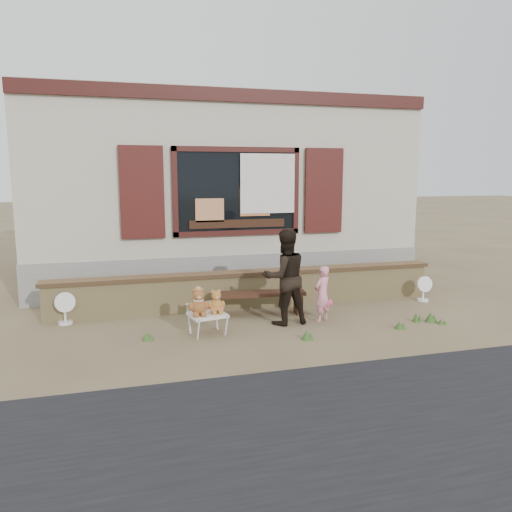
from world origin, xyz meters
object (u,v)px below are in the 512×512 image
object	(u,v)px
folding_chair	(208,315)
child	(322,294)
teddy_bear_right	(216,301)
bench	(259,298)
teddy_bear_left	(198,301)
adult	(285,277)

from	to	relation	value
folding_chair	child	bearing A→B (deg)	-5.71
teddy_bear_right	child	distance (m)	1.79
bench	teddy_bear_left	xyz separation A→B (m)	(-1.16, -0.82, 0.23)
folding_chair	adult	xyz separation A→B (m)	(1.29, 0.21, 0.48)
bench	folding_chair	size ratio (longest dim) A/B	2.69
folding_chair	child	size ratio (longest dim) A/B	0.65
bench	teddy_bear_left	size ratio (longest dim) A/B	3.89
teddy_bear_right	teddy_bear_left	bearing A→B (deg)	180.00
folding_chair	child	xyz separation A→B (m)	(1.92, 0.18, 0.17)
teddy_bear_right	child	bearing A→B (deg)	-6.15
adult	bench	bearing A→B (deg)	-70.58
teddy_bear_left	adult	world-z (taller)	adult
bench	adult	xyz separation A→B (m)	(0.27, -0.58, 0.47)
bench	child	distance (m)	1.10
folding_chair	teddy_bear_left	bearing A→B (deg)	-180.00
teddy_bear_right	adult	size ratio (longest dim) A/B	0.24
teddy_bear_right	adult	xyz separation A→B (m)	(1.15, 0.18, 0.26)
teddy_bear_left	adult	bearing A→B (deg)	-1.48
teddy_bear_left	teddy_bear_right	size ratio (longest dim) A/B	1.14
bench	teddy_bear_right	distance (m)	1.19
teddy_bear_left	adult	size ratio (longest dim) A/B	0.27
bench	teddy_bear_right	size ratio (longest dim) A/B	4.44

